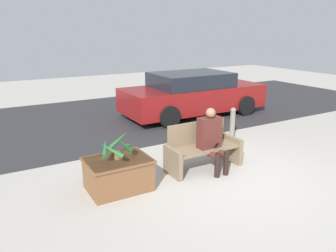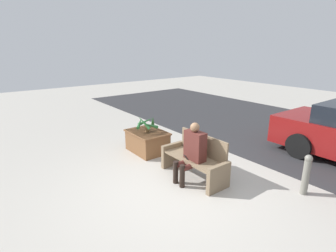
{
  "view_description": "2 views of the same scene",
  "coord_description": "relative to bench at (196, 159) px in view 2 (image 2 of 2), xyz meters",
  "views": [
    {
      "loc": [
        -3.78,
        -4.16,
        2.6
      ],
      "look_at": [
        -0.82,
        0.97,
        0.86
      ],
      "focal_mm": 35.0,
      "sensor_mm": 36.0,
      "label": 1
    },
    {
      "loc": [
        3.43,
        -2.8,
        2.61
      ],
      "look_at": [
        -1.48,
        0.93,
        0.76
      ],
      "focal_mm": 28.0,
      "sensor_mm": 36.0,
      "label": 2
    }
  ],
  "objects": [
    {
      "name": "person_seated",
      "position": [
        0.08,
        -0.18,
        0.27
      ],
      "size": [
        0.45,
        0.57,
        1.21
      ],
      "color": "#51231E",
      "rests_on": "ground_plane"
    },
    {
      "name": "bench",
      "position": [
        0.0,
        0.0,
        0.0
      ],
      "size": [
        1.5,
        0.57,
        0.88
      ],
      "color": "#7A664C",
      "rests_on": "ground_plane"
    },
    {
      "name": "road_surface",
      "position": [
        0.21,
        4.58,
        -0.39
      ],
      "size": [
        20.0,
        6.0,
        0.01
      ],
      "primitive_type": "cube",
      "color": "#2D2D30",
      "rests_on": "ground_plane"
    },
    {
      "name": "bollard_post",
      "position": [
        1.73,
        1.13,
        0.02
      ],
      "size": [
        0.14,
        0.14,
        0.78
      ],
      "color": "slate",
      "rests_on": "ground_plane"
    },
    {
      "name": "planter_box",
      "position": [
        -1.77,
        -0.05,
        -0.1
      ],
      "size": [
        1.06,
        0.8,
        0.54
      ],
      "color": "brown",
      "rests_on": "ground_plane"
    },
    {
      "name": "ground_plane",
      "position": [
        0.21,
        -0.69,
        -0.39
      ],
      "size": [
        30.0,
        30.0,
        0.0
      ],
      "primitive_type": "plane",
      "color": "#ADA89E"
    },
    {
      "name": "potted_plant",
      "position": [
        -1.76,
        -0.07,
        0.38
      ],
      "size": [
        0.58,
        0.6,
        0.46
      ],
      "color": "brown",
      "rests_on": "planter_box"
    }
  ]
}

